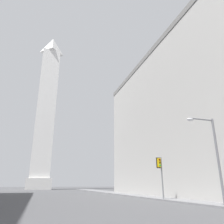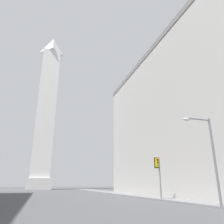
{
  "view_description": "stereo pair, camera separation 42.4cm",
  "coord_description": "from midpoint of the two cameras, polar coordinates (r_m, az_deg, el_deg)",
  "views": [
    {
      "loc": [
        -0.3,
        -0.92,
        1.81
      ],
      "look_at": [
        23.41,
        72.4,
        27.48
      ],
      "focal_mm": 35.0,
      "sensor_mm": 36.0,
      "label": 1
    },
    {
      "loc": [
        0.1,
        -1.05,
        1.81
      ],
      "look_at": [
        23.41,
        72.4,
        27.48
      ],
      "focal_mm": 35.0,
      "sensor_mm": 36.0,
      "label": 2
    }
  ],
  "objects": [
    {
      "name": "obelisk",
      "position": [
        97.35,
        -16.6,
        0.99
      ],
      "size": [
        9.3,
        9.3,
        67.85
      ],
      "color": "silver",
      "rests_on": "ground_plane"
    },
    {
      "name": "traffic_light_mid_right",
      "position": [
        28.78,
        12.49,
        -14.87
      ],
      "size": [
        0.78,
        0.5,
        5.12
      ],
      "color": "slate",
      "rests_on": "ground_plane"
    },
    {
      "name": "sidewalk_right",
      "position": [
        37.69,
        8.97,
        -20.85
      ],
      "size": [
        5.0,
        109.52,
        0.15
      ],
      "primitive_type": "cube",
      "color": "slate",
      "rests_on": "ground_plane"
    },
    {
      "name": "street_lamp",
      "position": [
        20.56,
        24.54,
        -9.02
      ],
      "size": [
        2.77,
        0.36,
        7.39
      ],
      "color": "slate",
      "rests_on": "ground_plane"
    },
    {
      "name": "building_right",
      "position": [
        40.83,
        24.33,
        -1.46
      ],
      "size": [
        20.03,
        45.15,
        25.13
      ],
      "color": "#B2AFAA",
      "rests_on": "ground_plane"
    }
  ]
}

